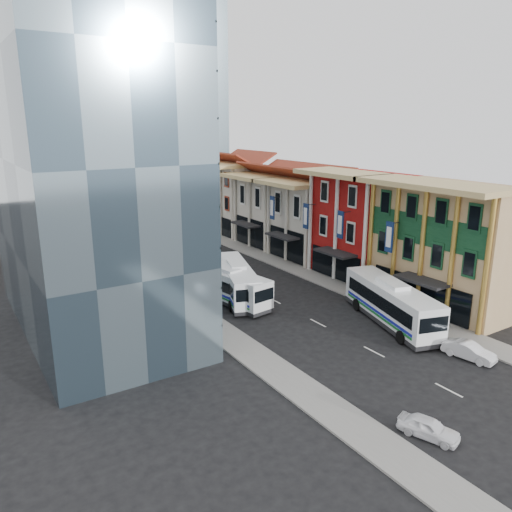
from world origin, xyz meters
TOP-DOWN VIEW (x-y plane):
  - ground at (0.00, 0.00)m, footprint 200.00×200.00m
  - sidewalk_right at (8.50, 22.00)m, footprint 3.00×90.00m
  - sidewalk_left at (-8.50, 22.00)m, footprint 3.00×90.00m
  - shophouse_tan at (14.00, 5.00)m, footprint 8.00×14.00m
  - shophouse_red at (14.00, 17.00)m, footprint 8.00×10.00m
  - shophouse_cream_near at (14.00, 26.50)m, footprint 8.00×9.00m
  - shophouse_cream_mid at (14.00, 35.50)m, footprint 8.00×9.00m
  - shophouse_cream_far at (14.00, 46.00)m, footprint 8.00×12.00m
  - office_tower at (-17.00, 19.00)m, footprint 12.00×26.00m
  - office_block_far at (-16.00, 42.00)m, footprint 10.00×18.00m
  - bus_left_near at (-4.20, 17.46)m, footprint 4.32×11.70m
  - bus_left_far at (-2.74, 18.00)m, footprint 6.53×12.06m
  - bus_right at (5.50, 4.43)m, footprint 6.46×12.95m
  - sedan_left at (-5.50, -8.67)m, footprint 2.56×3.82m
  - sedan_right at (5.28, -3.80)m, footprint 2.08×4.14m

SIDE VIEW (x-z plane):
  - ground at x=0.00m, z-range 0.00..0.00m
  - sidewalk_right at x=8.50m, z-range 0.00..0.15m
  - sidewalk_left at x=-8.50m, z-range 0.00..0.15m
  - sedan_left at x=-5.50m, z-range 0.00..1.21m
  - sedan_right at x=5.28m, z-range 0.00..1.30m
  - bus_left_near at x=-4.20m, z-range 0.00..3.67m
  - bus_left_far at x=-2.74m, z-range 0.00..3.79m
  - bus_right at x=5.50m, z-range 0.00..4.05m
  - shophouse_cream_near at x=14.00m, z-range 0.00..10.00m
  - shophouse_cream_mid at x=14.00m, z-range 0.00..10.00m
  - shophouse_cream_far at x=14.00m, z-range 0.00..11.00m
  - shophouse_tan at x=14.00m, z-range 0.00..12.00m
  - shophouse_red at x=14.00m, z-range 0.00..12.00m
  - office_block_far at x=-16.00m, z-range 0.00..14.00m
  - office_tower at x=-17.00m, z-range 0.00..30.00m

